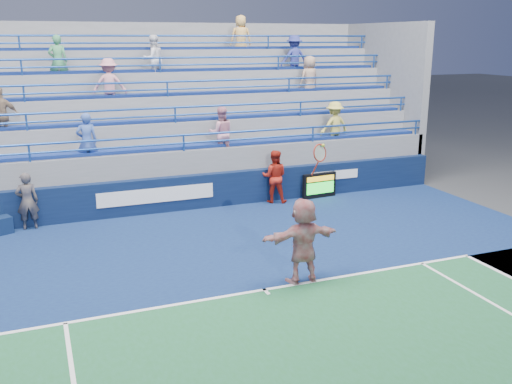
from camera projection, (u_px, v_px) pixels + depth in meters
name	position (u px, v px, depth m)	size (l,w,h in m)	color
ground	(265.00, 291.00, 12.29)	(120.00, 120.00, 0.00)	#333538
sponsor_wall	(187.00, 193.00, 17.99)	(18.00, 0.32, 1.10)	#091533
bleacher_stand	(160.00, 142.00, 21.12)	(18.00, 5.60, 6.13)	slate
serve_speed_board	(319.00, 186.00, 19.32)	(1.25, 0.24, 0.86)	black
judge_chair	(1.00, 224.00, 15.82)	(0.64, 0.66, 0.87)	#0C1C3D
tennis_player	(303.00, 240.00, 12.50)	(1.80, 0.59, 3.11)	silver
line_judge	(27.00, 201.00, 16.03)	(0.61, 0.40, 1.66)	#121A33
ball_girl	(274.00, 177.00, 18.68)	(0.85, 0.66, 1.75)	#A11E12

